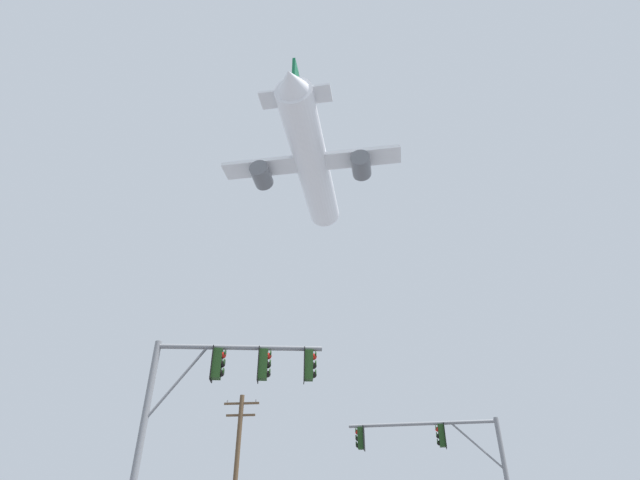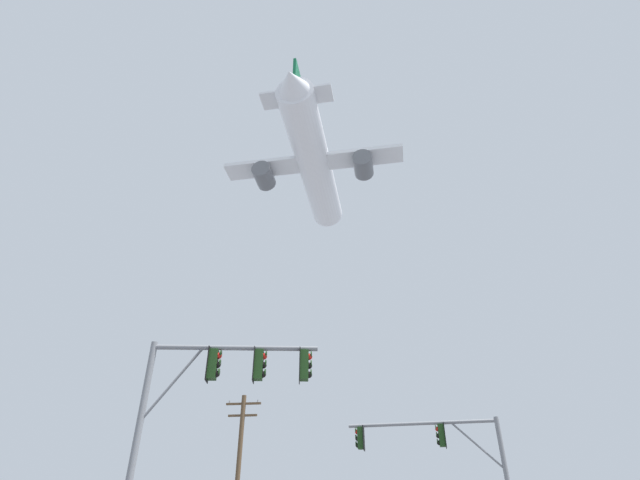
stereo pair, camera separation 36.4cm
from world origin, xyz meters
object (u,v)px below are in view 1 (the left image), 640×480
signal_pole_far (446,454)px  airplane (312,163)px  signal_pole_near (216,394)px  utility_pole (236,469)px

signal_pole_far → airplane: size_ratio=0.27×
signal_pole_near → signal_pole_far: (7.60, 8.63, -0.62)m
signal_pole_far → airplane: (-7.78, 15.32, 29.80)m
signal_pole_near → utility_pole: utility_pole is taller
signal_pole_near → utility_pole: (-3.40, 16.04, -0.30)m
utility_pole → airplane: 30.69m
signal_pole_near → utility_pole: size_ratio=0.74×
signal_pole_near → signal_pole_far: 11.52m
airplane → utility_pole: bearing=-112.2°
utility_pole → airplane: airplane is taller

